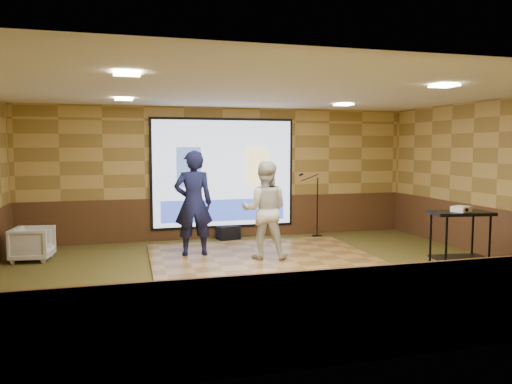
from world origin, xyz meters
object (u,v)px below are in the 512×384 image
object	(u,v)px
dance_floor	(261,256)
player_right	(265,210)
mic_stand	(315,216)
projector	(461,209)
player_left	(193,203)
banquet_chair	(33,244)
projector_screen	(224,174)
av_table	(460,229)
duffel_bag	(228,233)

from	to	relation	value
dance_floor	player_right	distance (m)	0.96
dance_floor	mic_stand	bearing A→B (deg)	43.79
dance_floor	projector	world-z (taller)	projector
player_left	projector	xyz separation A→B (m)	(4.06, -2.48, 0.05)
dance_floor	banquet_chair	bearing A→B (deg)	169.09
player_left	projector	world-z (taller)	player_left
projector_screen	av_table	xyz separation A→B (m)	(3.12, -4.22, -0.73)
player_left	mic_stand	world-z (taller)	player_left
projector	banquet_chair	size ratio (longest dim) A/B	0.40
av_table	mic_stand	xyz separation A→B (m)	(-1.01, 3.85, -0.25)
player_right	projector	xyz separation A→B (m)	(2.82, -1.86, 0.15)
dance_floor	av_table	distance (m)	3.60
player_right	mic_stand	distance (m)	2.77
av_table	banquet_chair	world-z (taller)	av_table
av_table	projector	size ratio (longest dim) A/B	3.75
projector_screen	projector	xyz separation A→B (m)	(3.10, -4.26, -0.39)
dance_floor	duffel_bag	bearing A→B (deg)	96.23
av_table	dance_floor	bearing A→B (deg)	143.69
projector_screen	dance_floor	xyz separation A→B (m)	(0.27, -2.13, -1.46)
projector	banquet_chair	xyz separation A→B (m)	(-6.98, 2.92, -0.77)
av_table	player_right	bearing A→B (deg)	147.33
dance_floor	av_table	size ratio (longest dim) A/B	4.01
projector_screen	banquet_chair	size ratio (longest dim) A/B	4.77
player_left	player_right	bearing A→B (deg)	155.82
projector_screen	player_left	size ratio (longest dim) A/B	1.66
mic_stand	player_right	bearing A→B (deg)	-154.92
projector	banquet_chair	bearing A→B (deg)	134.90
player_left	banquet_chair	xyz separation A→B (m)	(-2.92, 0.45, -0.72)
projector_screen	player_right	xyz separation A→B (m)	(0.27, -2.40, -0.54)
player_left	banquet_chair	size ratio (longest dim) A/B	2.88
player_left	av_table	size ratio (longest dim) A/B	1.93
projector_screen	mic_stand	world-z (taller)	projector_screen
player_right	av_table	bearing A→B (deg)	164.98
player_right	projector	bearing A→B (deg)	164.31
player_left	projector	size ratio (longest dim) A/B	7.25
av_table	mic_stand	bearing A→B (deg)	104.62
player_left	av_table	xyz separation A→B (m)	(4.08, -2.45, -0.29)
projector	mic_stand	bearing A→B (deg)	81.83
projector_screen	player_left	bearing A→B (deg)	-118.36
player_left	projector_screen	bearing A→B (deg)	-115.75
dance_floor	banquet_chair	xyz separation A→B (m)	(-4.16, 0.80, 0.30)
mic_stand	banquet_chair	world-z (taller)	mic_stand
av_table	mic_stand	distance (m)	3.99
banquet_chair	dance_floor	bearing A→B (deg)	-93.31
mic_stand	banquet_chair	size ratio (longest dim) A/B	2.16
dance_floor	projector	bearing A→B (deg)	-36.95
dance_floor	av_table	xyz separation A→B (m)	(2.84, -2.09, 0.73)
mic_stand	duffel_bag	bearing A→B (deg)	152.14
player_left	duffel_bag	xyz separation A→B (m)	(1.02, 1.59, -0.88)
av_table	duffel_bag	distance (m)	5.10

